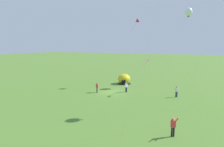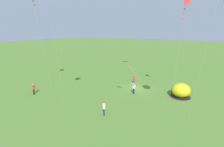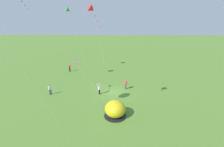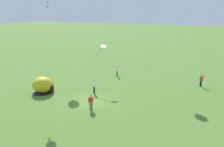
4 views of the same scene
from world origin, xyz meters
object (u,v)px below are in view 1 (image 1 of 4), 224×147
(person_far_back, at_px, (177,91))
(kite_pink, at_px, (147,62))
(person_flying_kite, at_px, (173,126))
(kite_white, at_px, (189,12))
(kite_red, at_px, (137,21))
(person_with_toddler, at_px, (97,87))
(person_near_tent, at_px, (126,87))
(popup_tent, at_px, (124,79))

(person_far_back, distance_m, kite_pink, 6.56)
(person_flying_kite, relative_size, kite_white, 0.12)
(kite_red, bearing_deg, kite_pink, 31.83)
(person_far_back, relative_size, person_with_toddler, 1.00)
(kite_white, bearing_deg, person_flying_kite, 0.19)
(person_flying_kite, height_order, kite_red, kite_red)
(person_flying_kite, bearing_deg, person_with_toddler, -127.16)
(person_flying_kite, bearing_deg, person_near_tent, -144.41)
(kite_pink, bearing_deg, kite_red, -148.17)
(person_flying_kite, bearing_deg, person_far_back, -176.73)
(popup_tent, bearing_deg, person_far_back, 61.99)
(kite_red, relative_size, kite_pink, 2.21)
(person_far_back, relative_size, kite_pink, 0.29)
(person_near_tent, bearing_deg, person_flying_kite, 35.59)
(person_far_back, bearing_deg, person_flying_kite, 3.27)
(popup_tent, xyz_separation_m, kite_white, (-4.52, 11.56, 13.46))
(popup_tent, bearing_deg, kite_red, 92.35)
(person_flying_kite, distance_m, kite_white, 26.80)
(person_near_tent, height_order, person_far_back, person_near_tent)
(person_near_tent, relative_size, kite_white, 0.12)
(popup_tent, bearing_deg, person_with_toddler, -11.56)
(person_near_tent, relative_size, person_with_toddler, 1.10)
(person_with_toddler, xyz_separation_m, kite_white, (-13.03, 13.30, 13.49))
(kite_white, bearing_deg, kite_red, -64.09)
(person_with_toddler, relative_size, kite_red, 0.13)
(person_with_toddler, bearing_deg, kite_red, 153.96)
(person_flying_kite, height_order, kite_white, kite_white)
(popup_tent, relative_size, kite_red, 0.21)
(kite_white, bearing_deg, person_far_back, -3.64)
(person_far_back, bearing_deg, person_near_tent, -86.86)
(person_far_back, distance_m, kite_red, 15.58)
(popup_tent, distance_m, person_flying_kite, 21.99)
(person_near_tent, xyz_separation_m, person_far_back, (-0.45, 8.14, -0.03))
(kite_white, relative_size, kite_red, 1.16)
(person_flying_kite, xyz_separation_m, kite_white, (-23.17, -0.08, 13.45))
(person_with_toddler, xyz_separation_m, kite_red, (-8.61, 4.21, 11.69))
(person_far_back, height_order, kite_red, kite_red)
(person_far_back, xyz_separation_m, person_with_toddler, (2.71, -12.65, 0.00))
(person_with_toddler, bearing_deg, popup_tent, 168.44)
(person_near_tent, bearing_deg, person_with_toddler, -63.34)
(popup_tent, height_order, kite_white, kite_white)
(kite_white, bearing_deg, person_near_tent, -39.25)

